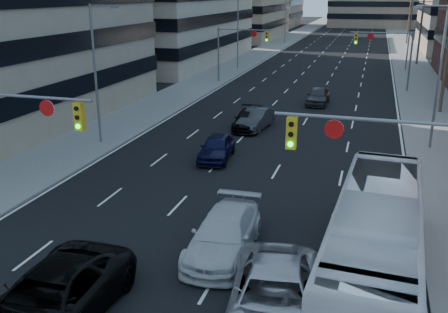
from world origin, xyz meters
TOP-DOWN VIEW (x-y plane):
  - road_surface at (0.00, 130.00)m, footprint 18.00×300.00m
  - sidewalk_left at (-11.50, 130.00)m, footprint 5.00×300.00m
  - sidewalk_right at (11.50, 130.00)m, footprint 5.00×300.00m
  - office_left_far at (-24.00, 100.00)m, footprint 20.00×30.00m
  - signal_near_left at (-7.45, 8.00)m, footprint 6.59×0.33m
  - signal_near_right at (7.45, 8.00)m, footprint 6.59×0.33m
  - signal_far_left at (-7.68, 45.00)m, footprint 6.09×0.33m
  - signal_far_right at (7.68, 45.00)m, footprint 6.09×0.33m
  - utility_pole_midblock at (12.20, 66.00)m, footprint 2.20×0.28m
  - utility_pole_distant at (12.20, 96.00)m, footprint 2.20×0.28m
  - streetlight_left_near at (-10.34, 20.00)m, footprint 2.03×0.22m
  - streetlight_left_mid at (-10.34, 55.00)m, footprint 2.03×0.22m
  - streetlight_left_far at (-10.34, 90.00)m, footprint 2.03×0.22m
  - streetlight_right_near at (10.34, 25.00)m, footprint 2.03×0.22m
  - streetlight_right_far at (10.34, 60.00)m, footprint 2.03×0.22m
  - black_pickup at (-2.12, 2.59)m, footprint 2.98×6.41m
  - white_van at (1.60, 8.33)m, footprint 2.39×5.56m
  - silver_suv at (4.30, 4.65)m, footprint 3.61×6.45m
  - transit_bus at (7.16, 7.65)m, footprint 3.51×12.10m
  - sedan_blue at (-2.10, 19.18)m, footprint 2.11×4.47m
  - sedan_grey_center at (-1.43, 26.79)m, footprint 2.11×4.67m
  - sedan_black_far at (-2.00, 26.61)m, footprint 2.40×4.92m
  - sedan_grey_right at (2.00, 36.57)m, footprint 1.87×4.50m

SIDE VIEW (x-z plane):
  - road_surface at x=0.00m, z-range 0.00..0.02m
  - sidewalk_left at x=-11.50m, z-range 0.00..0.15m
  - sidewalk_right at x=11.50m, z-range 0.00..0.15m
  - sedan_black_far at x=-2.00m, z-range 0.00..1.38m
  - sedan_blue at x=-2.10m, z-range 0.00..1.48m
  - sedan_grey_center at x=-1.43m, z-range 0.00..1.49m
  - sedan_grey_right at x=2.00m, z-range 0.00..1.53m
  - white_van at x=1.60m, z-range 0.00..1.60m
  - silver_suv at x=4.30m, z-range 0.00..1.70m
  - black_pickup at x=-2.12m, z-range 0.00..1.78m
  - transit_bus at x=7.16m, z-range 0.00..3.33m
  - signal_far_left at x=-7.68m, z-range 1.30..7.30m
  - signal_far_right at x=7.68m, z-range 1.30..7.30m
  - signal_near_left at x=-7.45m, z-range 1.33..7.33m
  - signal_near_right at x=7.45m, z-range 1.33..7.33m
  - streetlight_left_near at x=-10.34m, z-range 0.55..9.55m
  - streetlight_left_mid at x=-10.34m, z-range 0.55..9.55m
  - streetlight_left_far at x=-10.34m, z-range 0.55..9.55m
  - streetlight_right_near at x=10.34m, z-range 0.55..9.55m
  - streetlight_right_far at x=10.34m, z-range 0.55..9.55m
  - utility_pole_midblock at x=12.20m, z-range 0.28..11.28m
  - utility_pole_distant at x=12.20m, z-range 0.28..11.28m
  - office_left_far at x=-24.00m, z-range 0.00..16.00m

